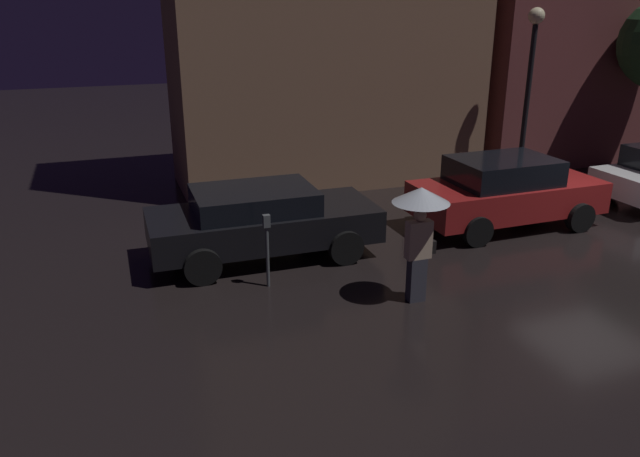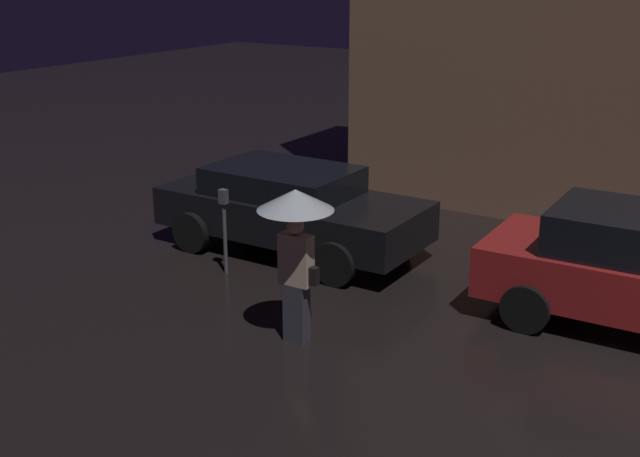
{
  "view_description": "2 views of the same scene",
  "coord_description": "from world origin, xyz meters",
  "px_view_note": "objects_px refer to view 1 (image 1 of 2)",
  "views": [
    {
      "loc": [
        -9.75,
        -9.63,
        4.77
      ],
      "look_at": [
        -6.23,
        0.32,
        0.9
      ],
      "focal_mm": 35.0,
      "sensor_mm": 36.0,
      "label": 1
    },
    {
      "loc": [
        0.01,
        -8.84,
        4.55
      ],
      "look_at": [
        -5.49,
        0.01,
        1.07
      ],
      "focal_mm": 45.0,
      "sensor_mm": 36.0,
      "label": 2
    }
  ],
  "objects_px": {
    "parked_car_black": "(262,220)",
    "parking_meter": "(267,243)",
    "parked_car_red": "(506,191)",
    "pedestrian_with_umbrella": "(420,215)",
    "street_lamp_near": "(531,67)"
  },
  "relations": [
    {
      "from": "parked_car_black",
      "to": "street_lamp_near",
      "type": "bearing_deg",
      "value": 18.56
    },
    {
      "from": "parked_car_black",
      "to": "parking_meter",
      "type": "relative_size",
      "value": 3.31
    },
    {
      "from": "pedestrian_with_umbrella",
      "to": "parking_meter",
      "type": "distance_m",
      "value": 2.68
    },
    {
      "from": "parked_car_red",
      "to": "pedestrian_with_umbrella",
      "type": "xyz_separation_m",
      "value": [
        -3.6,
        -2.69,
        0.72
      ]
    },
    {
      "from": "pedestrian_with_umbrella",
      "to": "parking_meter",
      "type": "xyz_separation_m",
      "value": [
        -2.2,
        1.36,
        -0.7
      ]
    },
    {
      "from": "parked_car_red",
      "to": "parking_meter",
      "type": "relative_size",
      "value": 3.15
    },
    {
      "from": "parked_car_black",
      "to": "street_lamp_near",
      "type": "distance_m",
      "value": 8.6
    },
    {
      "from": "parked_car_black",
      "to": "pedestrian_with_umbrella",
      "type": "relative_size",
      "value": 2.23
    },
    {
      "from": "parked_car_red",
      "to": "parking_meter",
      "type": "distance_m",
      "value": 5.95
    },
    {
      "from": "parked_car_red",
      "to": "parking_meter",
      "type": "bearing_deg",
      "value": -168.07
    },
    {
      "from": "pedestrian_with_umbrella",
      "to": "parking_meter",
      "type": "relative_size",
      "value": 1.49
    },
    {
      "from": "parking_meter",
      "to": "street_lamp_near",
      "type": "distance_m",
      "value": 9.31
    },
    {
      "from": "pedestrian_with_umbrella",
      "to": "street_lamp_near",
      "type": "relative_size",
      "value": 0.43
    },
    {
      "from": "parked_car_black",
      "to": "pedestrian_with_umbrella",
      "type": "height_order",
      "value": "pedestrian_with_umbrella"
    },
    {
      "from": "parked_car_black",
      "to": "pedestrian_with_umbrella",
      "type": "bearing_deg",
      "value": -54.15
    }
  ]
}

